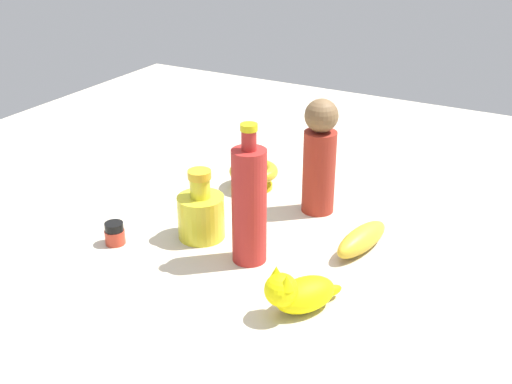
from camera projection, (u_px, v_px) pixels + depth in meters
ground at (256, 229)px, 1.31m from camera, size 2.00×2.00×0.00m
bottle_short at (201, 213)px, 1.26m from camera, size 0.09×0.09×0.14m
person_figure_adult at (320, 157)px, 1.34m from camera, size 0.10×0.10×0.25m
nail_polish_jar at (115, 233)px, 1.25m from camera, size 0.04×0.04×0.04m
cat_figurine at (298, 292)px, 1.04m from camera, size 0.11×0.14×0.09m
bowl at (254, 174)px, 1.48m from camera, size 0.11×0.11×0.05m
bottle_tall at (249, 204)px, 1.16m from camera, size 0.06×0.06×0.27m
banana at (362, 239)px, 1.23m from camera, size 0.08×0.16×0.05m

